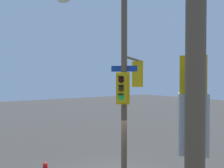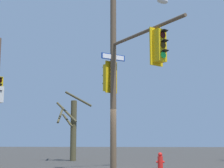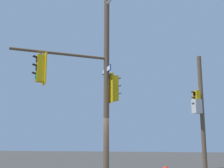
{
  "view_description": "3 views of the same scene",
  "coord_description": "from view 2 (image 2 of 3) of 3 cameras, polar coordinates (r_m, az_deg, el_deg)",
  "views": [
    {
      "loc": [
        9.07,
        -6.87,
        4.26
      ],
      "look_at": [
        -0.06,
        -0.02,
        3.98
      ],
      "focal_mm": 43.53,
      "sensor_mm": 36.0,
      "label": 1
    },
    {
      "loc": [
        -0.22,
        13.55,
        1.38
      ],
      "look_at": [
        0.53,
        0.29,
        3.49
      ],
      "focal_mm": 54.47,
      "sensor_mm": 36.0,
      "label": 2
    },
    {
      "loc": [
        -11.74,
        -3.26,
        1.48
      ],
      "look_at": [
        0.53,
        -0.04,
        3.98
      ],
      "focal_mm": 48.02,
      "sensor_mm": 36.0,
      "label": 3
    }
  ],
  "objects": [
    {
      "name": "main_signal_pole_assembly",
      "position": [
        13.36,
        2.09,
        4.05
      ],
      "size": [
        3.03,
        5.25,
        8.06
      ],
      "rotation": [
        0.0,
        0.0,
        2.2
      ],
      "color": "brown",
      "rests_on": "ground"
    },
    {
      "name": "fire_hydrant",
      "position": [
        16.02,
        8.1,
        -12.66
      ],
      "size": [
        0.38,
        0.24,
        0.73
      ],
      "color": "red",
      "rests_on": "ground"
    },
    {
      "name": "bare_tree_across_street",
      "position": [
        21.19,
        -6.65,
        -7.14
      ],
      "size": [
        2.24,
        2.03,
        4.15
      ],
      "color": "#4B452C",
      "rests_on": "ground"
    }
  ]
}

